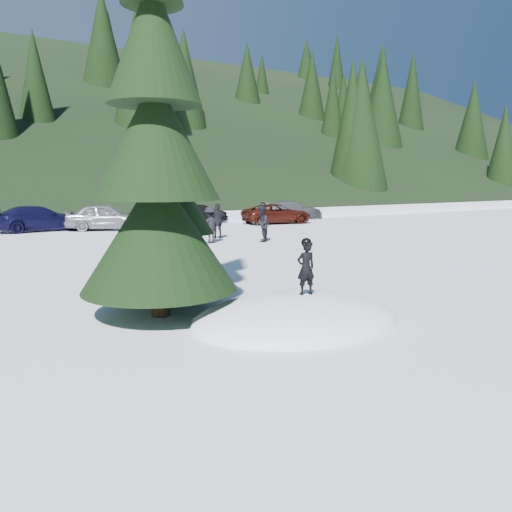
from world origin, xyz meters
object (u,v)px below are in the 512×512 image
car_6 (277,214)px  car_4 (106,217)px  car_7 (292,210)px  spruce_tall (156,154)px  spruce_short (177,210)px  adult_1 (218,221)px  car_3 (39,219)px  adult_0 (262,224)px  adult_2 (210,225)px  child_skier (306,268)px  car_5 (198,214)px

car_6 → car_4: bearing=91.3°
car_6 → car_7: size_ratio=1.01×
spruce_tall → car_6: bearing=49.4°
spruce_short → adult_1: 12.34m
car_4 → car_7: car_4 is taller
car_3 → car_4: bearing=-121.4°
adult_0 → adult_1: (-1.06, 2.27, 0.02)m
car_3 → car_4: size_ratio=1.10×
adult_1 → car_6: size_ratio=0.37×
spruce_tall → adult_2: size_ratio=5.24×
car_3 → car_6: bearing=-109.2°
car_3 → car_6: car_3 is taller
child_skier → adult_0: size_ratio=0.66×
car_5 → car_6: bearing=-128.0°
car_6 → car_7: car_7 is taller
spruce_short → child_skier: bearing=-64.3°
spruce_tall → car_4: size_ratio=1.96×
adult_2 → car_6: (8.40, 6.96, -0.18)m
adult_2 → car_4: size_ratio=0.37×
spruce_tall → car_6: spruce_tall is taller
adult_2 → car_5: 10.31m
adult_2 → car_4: (-2.31, 8.41, -0.07)m
adult_1 → car_4: size_ratio=0.39×
child_skier → car_6: bearing=-114.0°
car_4 → car_6: car_4 is taller
adult_2 → adult_1: bearing=-132.3°
spruce_short → car_7: 25.32m
adult_2 → child_skier: bearing=68.3°
spruce_tall → car_3: size_ratio=1.78×
car_3 → car_5: bearing=-99.7°
child_skier → adult_1: 14.41m
car_3 → car_4: (3.33, -1.49, 0.05)m
car_6 → adult_1: bearing=136.3°
spruce_tall → car_7: 27.12m
car_6 → car_7: 4.25m
spruce_tall → spruce_short: size_ratio=1.60×
spruce_tall → car_7: bearing=48.0°
child_skier → spruce_short: bearing=-55.4°
spruce_short → adult_0: (7.61, 8.11, -1.27)m
adult_0 → adult_2: 2.36m
car_3 → adult_1: bearing=-148.7°
car_6 → car_5: bearing=69.1°
car_3 → car_7: 17.30m
spruce_tall → car_3: 20.43m
adult_2 → adult_0: bearing=155.5°
child_skier → car_6: size_ratio=0.24×
car_5 → adult_2: bearing=149.4°
adult_1 → car_7: 13.37m
spruce_short → child_skier: 3.61m
spruce_tall → car_6: size_ratio=1.88×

